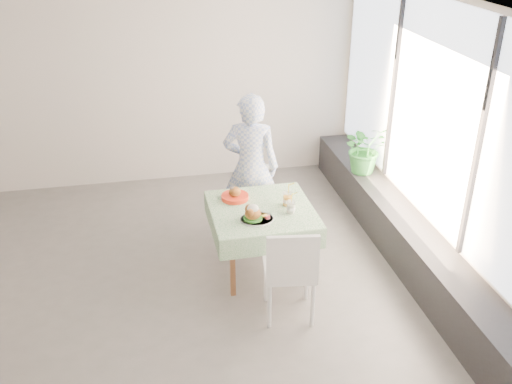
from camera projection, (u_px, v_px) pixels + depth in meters
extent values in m
plane|color=#575553|center=(147.00, 281.00, 5.95)|extent=(6.00, 6.00, 0.00)
plane|color=white|center=(118.00, 2.00, 4.68)|extent=(6.00, 6.00, 0.00)
cube|color=beige|center=(132.00, 84.00, 7.50)|extent=(6.00, 0.02, 2.80)
cube|color=beige|center=(140.00, 337.00, 3.13)|extent=(6.00, 0.02, 2.80)
cube|color=beige|center=(431.00, 135.00, 5.85)|extent=(0.02, 5.00, 2.80)
cube|color=#D1E0F9|center=(432.00, 112.00, 5.73)|extent=(0.01, 4.80, 2.18)
cube|color=black|center=(400.00, 233.00, 6.33)|extent=(0.40, 4.80, 0.50)
cube|color=brown|center=(262.00, 211.00, 5.84)|extent=(0.91, 0.91, 0.04)
cube|color=white|center=(262.00, 209.00, 5.82)|extent=(1.06, 1.06, 0.01)
cube|color=white|center=(255.00, 202.00, 6.66)|extent=(0.38, 0.38, 0.04)
cube|color=white|center=(253.00, 180.00, 6.71)|extent=(0.38, 0.04, 0.38)
cube|color=white|center=(289.00, 270.00, 5.28)|extent=(0.53, 0.53, 0.04)
cube|color=white|center=(293.00, 259.00, 4.97)|extent=(0.47, 0.11, 0.47)
imported|color=#8EA6E3|center=(251.00, 167.00, 6.44)|extent=(0.72, 0.58, 1.73)
cylinder|color=white|center=(257.00, 219.00, 5.60)|extent=(0.34, 0.34, 0.02)
cylinder|color=#195515|center=(253.00, 218.00, 5.59)|extent=(0.19, 0.19, 0.02)
ellipsoid|color=brown|center=(253.00, 213.00, 5.56)|extent=(0.16, 0.15, 0.12)
ellipsoid|color=white|center=(253.00, 209.00, 5.54)|extent=(0.11, 0.11, 0.08)
cylinder|color=#9D0F12|center=(267.00, 217.00, 5.59)|extent=(0.06, 0.06, 0.03)
cylinder|color=white|center=(288.00, 199.00, 5.85)|extent=(0.10, 0.10, 0.14)
cylinder|color=#FFA215|center=(287.00, 201.00, 5.86)|extent=(0.09, 0.09, 0.10)
cylinder|color=white|center=(288.00, 193.00, 5.82)|extent=(0.10, 0.10, 0.01)
cylinder|color=gold|center=(288.00, 188.00, 5.80)|extent=(0.01, 0.04, 0.19)
cylinder|color=white|center=(291.00, 207.00, 5.71)|extent=(0.09, 0.09, 0.12)
cylinder|color=beige|center=(291.00, 208.00, 5.72)|extent=(0.08, 0.08, 0.09)
cylinder|color=white|center=(291.00, 201.00, 5.69)|extent=(0.09, 0.09, 0.01)
cylinder|color=gold|center=(292.00, 197.00, 5.67)|extent=(0.01, 0.03, 0.17)
cylinder|color=red|center=(235.00, 197.00, 6.00)|extent=(0.29, 0.29, 0.05)
cylinder|color=white|center=(235.00, 196.00, 5.99)|extent=(0.24, 0.24, 0.02)
ellipsoid|color=brown|center=(235.00, 192.00, 5.97)|extent=(0.13, 0.12, 0.11)
imported|color=#277739|center=(365.00, 148.00, 7.06)|extent=(0.62, 0.56, 0.63)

